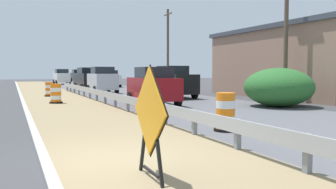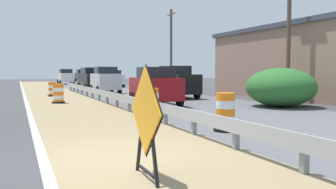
# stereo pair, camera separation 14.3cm
# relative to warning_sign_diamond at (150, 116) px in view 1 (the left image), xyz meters

# --- Properties ---
(ground_plane) EXTENTS (160.00, 160.00, 0.00)m
(ground_plane) POSITION_rel_warning_sign_diamond_xyz_m (-0.19, 1.49, -1.04)
(ground_plane) COLOR #3D3D3F
(median_dirt_strip) EXTENTS (4.17, 120.00, 0.01)m
(median_dirt_strip) POSITION_rel_warning_sign_diamond_xyz_m (0.69, 1.49, -1.03)
(median_dirt_strip) COLOR #8E7A56
(median_dirt_strip) RESTS_ON ground
(curb_near_edge) EXTENTS (0.20, 120.00, 0.11)m
(curb_near_edge) POSITION_rel_warning_sign_diamond_xyz_m (-1.49, 1.49, -1.03)
(curb_near_edge) COLOR #ADADA8
(curb_near_edge) RESTS_ON ground
(guardrail_median) EXTENTS (0.18, 55.82, 0.71)m
(guardrail_median) POSITION_rel_warning_sign_diamond_xyz_m (2.53, 1.24, -0.52)
(guardrail_median) COLOR #999EA3
(guardrail_median) RESTS_ON ground
(warning_sign_diamond) EXTENTS (0.08, 1.53, 1.90)m
(warning_sign_diamond) POSITION_rel_warning_sign_diamond_xyz_m (0.00, 0.00, 0.00)
(warning_sign_diamond) COLOR black
(warning_sign_diamond) RESTS_ON ground
(traffic_barrel_nearest) EXTENTS (0.70, 0.70, 1.14)m
(traffic_barrel_nearest) POSITION_rel_warning_sign_diamond_xyz_m (3.72, 3.45, -0.52)
(traffic_barrel_nearest) COLOR orange
(traffic_barrel_nearest) RESTS_ON ground
(traffic_barrel_close) EXTENTS (0.73, 0.73, 1.06)m
(traffic_barrel_close) POSITION_rel_warning_sign_diamond_xyz_m (3.34, 8.63, -0.56)
(traffic_barrel_close) COLOR orange
(traffic_barrel_close) RESTS_ON ground
(traffic_barrel_mid) EXTENTS (0.73, 0.73, 1.09)m
(traffic_barrel_mid) POSITION_rel_warning_sign_diamond_xyz_m (0.17, 15.10, -0.54)
(traffic_barrel_mid) COLOR orange
(traffic_barrel_mid) RESTS_ON ground
(traffic_barrel_far) EXTENTS (0.66, 0.66, 1.01)m
(traffic_barrel_far) POSITION_rel_warning_sign_diamond_xyz_m (0.36, 21.02, -0.58)
(traffic_barrel_far) COLOR orange
(traffic_barrel_far) RESTS_ON ground
(car_lead_near_lane) EXTENTS (2.06, 4.16, 2.12)m
(car_lead_near_lane) POSITION_rel_warning_sign_diamond_xyz_m (4.37, 46.18, 0.02)
(car_lead_near_lane) COLOR silver
(car_lead_near_lane) RESTS_ON ground
(car_trailing_near_lane) EXTENTS (2.23, 4.49, 1.93)m
(car_trailing_near_lane) POSITION_rel_warning_sign_diamond_xyz_m (8.22, 34.70, -0.07)
(car_trailing_near_lane) COLOR silver
(car_trailing_near_lane) RESTS_ON ground
(car_lead_far_lane) EXTENTS (1.99, 4.03, 2.16)m
(car_lead_far_lane) POSITION_rel_warning_sign_diamond_xyz_m (4.78, 23.48, 0.04)
(car_lead_far_lane) COLOR silver
(car_lead_far_lane) RESTS_ON ground
(car_mid_far_lane) EXTENTS (2.04, 4.14, 2.15)m
(car_mid_far_lane) POSITION_rel_warning_sign_diamond_xyz_m (7.90, 16.19, 0.03)
(car_mid_far_lane) COLOR black
(car_mid_far_lane) RESTS_ON ground
(car_trailing_far_lane) EXTENTS (2.09, 4.12, 2.00)m
(car_trailing_far_lane) POSITION_rel_warning_sign_diamond_xyz_m (4.76, 11.96, -0.04)
(car_trailing_far_lane) COLOR maroon
(car_trailing_far_lane) RESTS_ON ground
(car_distant_a) EXTENTS (2.05, 4.56, 2.24)m
(car_distant_a) POSITION_rel_warning_sign_diamond_xyz_m (8.09, 41.68, 0.08)
(car_distant_a) COLOR #4C5156
(car_distant_a) RESTS_ON ground
(car_distant_b) EXTENTS (2.09, 4.84, 2.16)m
(car_distant_b) POSITION_rel_warning_sign_diamond_xyz_m (4.64, 29.10, 0.04)
(car_distant_b) COLOR black
(car_distant_b) RESTS_ON ground
(car_distant_c) EXTENTS (2.12, 4.76, 2.13)m
(car_distant_c) POSITION_rel_warning_sign_diamond_xyz_m (8.30, 55.72, 0.03)
(car_distant_c) COLOR black
(car_distant_c) RESTS_ON ground
(roadside_shop_near) EXTENTS (8.51, 12.65, 4.80)m
(roadside_shop_near) POSITION_rel_warning_sign_diamond_xyz_m (17.15, 13.66, 1.38)
(roadside_shop_near) COLOR #93705B
(roadside_shop_near) RESTS_ON ground
(utility_pole_near) EXTENTS (0.24, 1.80, 7.43)m
(utility_pole_near) POSITION_rel_warning_sign_diamond_xyz_m (12.23, 10.34, 2.83)
(utility_pole_near) COLOR brown
(utility_pole_near) RESTS_ON ground
(utility_pole_mid) EXTENTS (0.24, 1.80, 8.04)m
(utility_pole_mid) POSITION_rel_warning_sign_diamond_xyz_m (12.49, 27.47, 3.14)
(utility_pole_mid) COLOR brown
(utility_pole_mid) RESTS_ON ground
(bush_roadside) EXTENTS (3.46, 3.46, 1.95)m
(bush_roadside) POSITION_rel_warning_sign_diamond_xyz_m (10.24, 8.60, -0.06)
(bush_roadside) COLOR #286028
(bush_roadside) RESTS_ON ground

